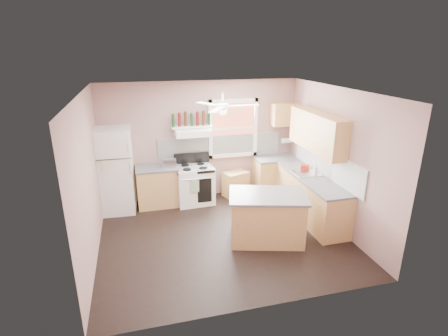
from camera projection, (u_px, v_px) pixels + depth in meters
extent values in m
plane|color=black|center=(223.00, 236.00, 6.63)|extent=(4.50, 4.50, 0.00)
plane|color=white|center=(223.00, 91.00, 5.74)|extent=(4.50, 4.50, 0.00)
cube|color=gray|center=(201.00, 140.00, 8.03)|extent=(4.50, 0.05, 2.70)
cube|color=gray|center=(337.00, 159.00, 6.72)|extent=(0.05, 4.00, 2.70)
cube|color=gray|center=(87.00, 180.00, 5.64)|extent=(0.05, 4.00, 2.70)
cube|color=white|center=(220.00, 147.00, 8.16)|extent=(2.90, 0.03, 0.55)
cube|color=white|center=(326.00, 163.00, 7.04)|extent=(0.03, 2.60, 0.55)
cube|color=brown|center=(233.00, 128.00, 8.09)|extent=(1.00, 0.02, 1.20)
cube|color=white|center=(233.00, 129.00, 8.06)|extent=(1.16, 0.07, 1.36)
cube|color=white|center=(114.00, 171.00, 7.38)|extent=(0.81, 0.79, 1.82)
cube|color=#AE8348|center=(158.00, 187.00, 7.79)|extent=(0.90, 0.60, 0.86)
cube|color=#515153|center=(157.00, 168.00, 7.64)|extent=(0.92, 0.62, 0.04)
cube|color=silver|center=(169.00, 163.00, 7.60)|extent=(0.31, 0.21, 0.18)
cube|color=white|center=(195.00, 185.00, 7.90)|extent=(0.85, 0.68, 0.86)
cube|color=white|center=(193.00, 132.00, 7.64)|extent=(0.78, 0.50, 0.14)
cube|color=white|center=(192.00, 127.00, 7.71)|extent=(0.90, 0.26, 0.03)
cube|color=#AE8348|center=(235.00, 185.00, 8.31)|extent=(0.65, 0.54, 0.56)
cube|color=#AE8348|center=(275.00, 176.00, 8.45)|extent=(1.00, 0.60, 0.86)
cube|color=#AE8348|center=(310.00, 198.00, 7.22)|extent=(0.60, 2.20, 0.86)
cube|color=#515153|center=(276.00, 158.00, 8.31)|extent=(1.02, 0.62, 0.04)
cube|color=#515153|center=(312.00, 178.00, 7.07)|extent=(0.62, 2.22, 0.04)
cube|color=silver|center=(307.00, 174.00, 7.25)|extent=(0.55, 0.45, 0.03)
cylinder|color=silver|center=(314.00, 170.00, 7.26)|extent=(0.03, 0.03, 0.14)
cube|color=#AE8348|center=(317.00, 132.00, 6.99)|extent=(0.33, 1.80, 0.76)
cube|color=#AE8348|center=(284.00, 114.00, 8.14)|extent=(0.60, 0.33, 0.52)
cylinder|color=white|center=(287.00, 141.00, 8.41)|extent=(0.26, 0.12, 0.12)
cube|color=#AE8348|center=(267.00, 218.00, 6.37)|extent=(1.47, 1.14, 0.86)
cube|color=#515153|center=(268.00, 196.00, 6.23)|extent=(1.56, 1.24, 0.04)
cylinder|color=white|center=(223.00, 106.00, 5.82)|extent=(0.20, 0.20, 0.08)
imported|color=silver|center=(315.00, 170.00, 7.10)|extent=(0.12, 0.12, 0.24)
cube|color=#AC240E|center=(305.00, 167.00, 7.47)|extent=(0.21, 0.18, 0.10)
cylinder|color=#143819|center=(173.00, 121.00, 7.57)|extent=(0.06, 0.06, 0.27)
cylinder|color=#590F0F|center=(179.00, 120.00, 7.60)|extent=(0.06, 0.06, 0.29)
cylinder|color=#3F230F|center=(185.00, 119.00, 7.63)|extent=(0.06, 0.06, 0.31)
cylinder|color=#143819|center=(192.00, 120.00, 7.66)|extent=(0.06, 0.06, 0.27)
cylinder|color=#590F0F|center=(198.00, 119.00, 7.69)|extent=(0.06, 0.06, 0.29)
cylinder|color=#3F230F|center=(203.00, 118.00, 7.72)|extent=(0.06, 0.06, 0.31)
cylinder|color=#143819|center=(209.00, 119.00, 7.76)|extent=(0.06, 0.06, 0.27)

